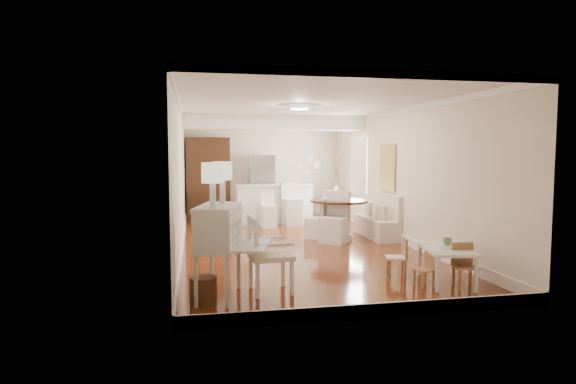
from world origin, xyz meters
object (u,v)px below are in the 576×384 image
object	(u,v)px
gustavian_armchair	(271,254)
breakfast_counter	(274,204)
dining_table	(339,219)
bar_stool_left	(268,210)
wicker_basket	(203,290)
kids_table	(446,265)
pantry_cabinet	(208,179)
kids_chair_a	(424,269)
secretary_bureau	(219,251)
kids_chair_b	(396,257)
sideboard	(336,205)
kids_chair_c	(465,266)
slip_chair_near	(334,217)
fridge	(275,187)
bar_stool_right	(292,204)
slip_chair_far	(317,218)

from	to	relation	value
gustavian_armchair	breakfast_counter	distance (m)	6.42
gustavian_armchair	dining_table	distance (m)	4.25
breakfast_counter	bar_stool_left	xyz separation A→B (m)	(-0.27, -0.79, -0.06)
wicker_basket	kids_table	xyz separation A→B (m)	(3.48, 0.29, 0.09)
pantry_cabinet	kids_chair_a	bearing A→B (deg)	-69.88
secretary_bureau	wicker_basket	distance (m)	0.54
secretary_bureau	kids_chair_b	size ratio (longest dim) A/B	2.02
secretary_bureau	sideboard	world-z (taller)	secretary_bureau
gustavian_armchair	kids_chair_c	bearing A→B (deg)	-102.06
dining_table	slip_chair_near	xyz separation A→B (m)	(-0.23, -0.43, 0.11)
slip_chair_near	fridge	world-z (taller)	fridge
secretary_bureau	bar_stool_right	world-z (taller)	secretary_bureau
bar_stool_left	pantry_cabinet	size ratio (longest dim) A/B	0.39
kids_chair_b	kids_chair_c	xyz separation A→B (m)	(0.67, -0.80, 0.02)
kids_table	dining_table	world-z (taller)	dining_table
gustavian_armchair	kids_chair_b	size ratio (longest dim) A/B	1.72
wicker_basket	pantry_cabinet	distance (m)	7.80
gustavian_armchair	slip_chair_near	distance (m)	3.77
kids_chair_b	bar_stool_left	size ratio (longest dim) A/B	0.67
slip_chair_far	gustavian_armchair	bearing A→B (deg)	13.63
secretary_bureau	pantry_cabinet	world-z (taller)	pantry_cabinet
kids_table	kids_chair_a	size ratio (longest dim) A/B	2.10
kids_table	sideboard	bearing A→B (deg)	86.72
kids_chair_c	slip_chair_far	world-z (taller)	slip_chair_far
dining_table	kids_table	bearing A→B (deg)	-82.91
kids_chair_b	slip_chair_far	distance (m)	3.40
dining_table	slip_chair_far	size ratio (longest dim) A/B	1.38
kids_chair_a	bar_stool_right	size ratio (longest dim) A/B	0.45
secretary_bureau	kids_chair_c	world-z (taller)	secretary_bureau
kids_chair_b	breakfast_counter	world-z (taller)	breakfast_counter
gustavian_armchair	pantry_cabinet	bearing A→B (deg)	0.23
bar_stool_right	pantry_cabinet	bearing A→B (deg)	129.82
wicker_basket	pantry_cabinet	size ratio (longest dim) A/B	0.15
secretary_bureau	bar_stool_left	xyz separation A→B (m)	(1.53, 5.63, -0.16)
kids_chair_a	sideboard	xyz separation A→B (m)	(0.79, 6.84, 0.15)
fridge	kids_chair_a	bearing A→B (deg)	-83.42
breakfast_counter	kids_chair_a	bearing A→B (deg)	-80.64
gustavian_armchair	slip_chair_near	world-z (taller)	slip_chair_near
slip_chair_near	breakfast_counter	bearing A→B (deg)	143.25
dining_table	slip_chair_near	size ratio (longest dim) A/B	1.17
pantry_cabinet	breakfast_counter	bearing A→B (deg)	-32.43
kids_chair_b	kids_chair_a	bearing A→B (deg)	28.48
gustavian_armchair	slip_chair_far	bearing A→B (deg)	-27.69
slip_chair_near	breakfast_counter	world-z (taller)	slip_chair_near
kids_table	fridge	world-z (taller)	fridge
bar_stool_left	dining_table	bearing A→B (deg)	-61.41
wicker_basket	dining_table	distance (m)	5.03
sideboard	kids_chair_a	bearing A→B (deg)	-115.96
gustavian_armchair	bar_stool_right	size ratio (longest dim) A/B	0.94
wicker_basket	kids_chair_a	bearing A→B (deg)	3.23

